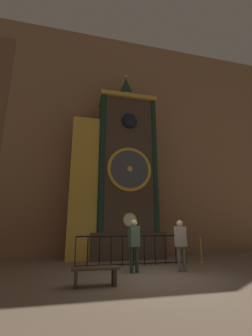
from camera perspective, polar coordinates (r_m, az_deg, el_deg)
ground_plane at (r=7.07m, az=7.93°, el=-26.09°), size 28.00×28.00×0.00m
cathedral_back_wall at (r=13.40m, az=-2.27°, el=8.36°), size 24.00×0.32×13.30m
clock_tower at (r=11.24m, az=-2.18°, el=-1.28°), size 4.46×1.84×9.78m
railing_fence at (r=9.07m, az=1.93°, el=-19.83°), size 4.36×0.05×1.09m
visitor_near at (r=7.67m, az=2.03°, el=-17.80°), size 0.39×0.30×1.64m
visitor_far at (r=8.07m, az=13.71°, el=-17.38°), size 0.38×0.28×1.62m
stanchion_post at (r=10.38m, az=18.61°, el=-20.02°), size 0.28×0.28×0.98m
visitor_bench at (r=6.19m, az=-7.79°, el=-24.86°), size 1.18×0.40×0.44m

